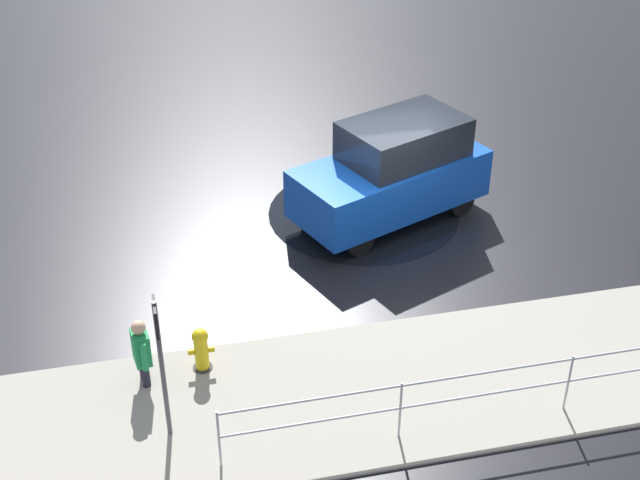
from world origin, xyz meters
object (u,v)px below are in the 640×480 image
Objects in this scene: moving_hatchback at (393,171)px; fire_hydrant at (201,350)px; pedestrian at (141,350)px; sign_post at (160,351)px.

fire_hydrant is at bearing 42.18° from moving_hatchback.
pedestrian is 1.51m from sign_post.
fire_hydrant is 0.66× the size of pedestrian.
sign_post is (4.89, 5.18, 0.55)m from moving_hatchback.
sign_post reaches higher than pedestrian.
pedestrian is 0.51× the size of sign_post.
fire_hydrant is at bearing -115.28° from sign_post.
pedestrian is at bearing 37.74° from moving_hatchback.
moving_hatchback is at bearing -142.26° from pedestrian.
fire_hydrant is 1.87m from sign_post.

